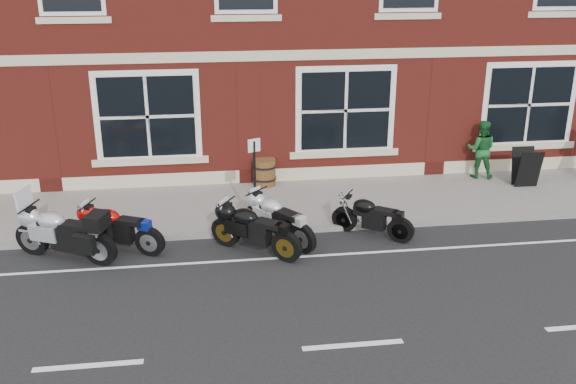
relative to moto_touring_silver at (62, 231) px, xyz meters
name	(u,v)px	position (x,y,z in m)	size (l,w,h in m)	color
ground	(318,260)	(5.01, -0.77, -0.60)	(80.00, 80.00, 0.00)	black
sidewalk	(296,203)	(5.01, 2.23, -0.54)	(30.00, 3.00, 0.12)	slate
kerb	(307,229)	(5.01, 0.65, -0.54)	(30.00, 0.16, 0.12)	slate
moto_touring_silver	(62,231)	(0.00, 0.00, 0.00)	(2.10, 1.10, 1.48)	black
moto_sport_red	(117,227)	(1.03, 0.24, -0.08)	(1.90, 0.99, 0.92)	black
moto_sport_black	(254,228)	(3.78, -0.24, -0.06)	(1.75, 1.41, 0.95)	black
moto_sport_silver	(279,217)	(4.35, 0.26, -0.07)	(1.31, 1.76, 0.93)	black
moto_naked_black	(371,215)	(6.34, 0.25, -0.12)	(1.56, 1.20, 0.84)	black
pedestrian_right	(481,149)	(10.12, 3.37, 0.29)	(0.75, 0.59, 1.55)	#175324
a_board_sign	(526,167)	(11.01, 2.54, 0.01)	(0.59, 0.40, 0.99)	black
barrel_planter	(264,172)	(4.37, 3.53, -0.14)	(0.62, 0.62, 0.69)	#492D13
parking_sign	(255,177)	(3.89, 0.78, 0.67)	(0.27, 0.13, 2.00)	black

